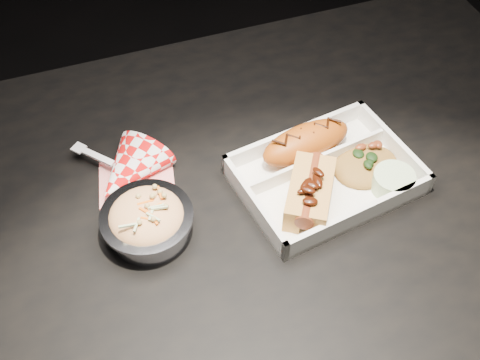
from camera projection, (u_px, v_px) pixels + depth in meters
name	position (u px, v px, depth m)	size (l,w,h in m)	color
dining_table	(240.00, 244.00, 0.93)	(1.20, 0.80, 0.75)	black
food_tray	(325.00, 177.00, 0.88)	(0.27, 0.22, 0.04)	silver
fried_pastry	(306.00, 142.00, 0.90)	(0.15, 0.06, 0.05)	#A94B10
hotdog	(310.00, 191.00, 0.84)	(0.11, 0.13, 0.06)	#C88E44
fried_rice_mound	(367.00, 161.00, 0.89)	(0.10, 0.08, 0.03)	olive
cupcake_liner	(393.00, 182.00, 0.86)	(0.06, 0.06, 0.03)	#B9D5A1
foil_coleslaw_cup	(147.00, 220.00, 0.81)	(0.13, 0.13, 0.07)	silver
napkin_fork	(127.00, 172.00, 0.88)	(0.15, 0.15, 0.10)	red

